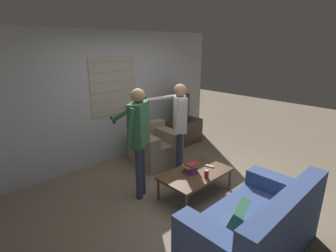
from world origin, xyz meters
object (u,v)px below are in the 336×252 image
Objects in this scene: armchair_beige at (154,147)px; person_left_standing at (138,131)px; soda_can at (206,174)px; spare_remote at (210,166)px; coffee_table at (196,174)px; book_stack at (191,168)px; person_right_standing at (179,119)px; couch_blue at (256,229)px; tv at (184,109)px.

armchair_beige is 1.42m from person_left_standing.
spare_remote is at bearing 30.46° from soda_can.
soda_can reaches higher than coffee_table.
person_right_standing is at bearing 58.71° from book_stack.
person_left_standing reaches higher than book_stack.
armchair_beige is at bearing 77.16° from coffee_table.
book_stack is (-0.39, -0.64, -0.58)m from person_right_standing.
person_right_standing reaches higher than book_stack.
armchair_beige is at bearing 73.62° from couch_blue.
spare_remote is (0.31, -0.03, 0.05)m from coffee_table.
spare_remote is at bearing 96.78° from armchair_beige.
person_right_standing is 6.59× the size of book_stack.
couch_blue is 2.00m from person_left_standing.
spare_remote is (-0.03, -0.73, -0.65)m from person_right_standing.
person_left_standing reaches higher than person_right_standing.
person_right_standing reaches higher than coffee_table.
soda_can is (0.03, -0.28, -0.01)m from book_stack.
person_right_standing is 0.95m from book_stack.
couch_blue is 2.72m from armchair_beige.
couch_blue is 1.47m from spare_remote.
couch_blue is 1.86× the size of armchair_beige.
couch_blue is 13.14× the size of soda_can.
armchair_beige is 1.59m from soda_can.
tv is at bearing -11.23° from person_right_standing.
person_left_standing is at bearing -9.55° from tv.
armchair_beige is at bearing 74.50° from book_stack.
tv is 1.54m from person_right_standing.
soda_can is at bearing -165.57° from spare_remote.
armchair_beige is at bearing -20.61° from tv.
coffee_table is (0.46, 1.27, 0.02)m from couch_blue.
spare_remote is at bearing -4.96° from coffee_table.
armchair_beige is 1.37m from coffee_table.
coffee_table is at bearing 70.00° from couch_blue.
coffee_table is 1.51× the size of tv.
book_stack is (0.41, 1.33, 0.13)m from couch_blue.
armchair_beige is 0.95m from person_right_standing.
book_stack is at bearing 96.33° from soda_can.
tv is 2.43m from person_left_standing.
person_left_standing is 1.03× the size of person_right_standing.
armchair_beige is at bearing 74.34° from spare_remote.
person_left_standing is 6.79× the size of book_stack.
person_right_standing is (-1.17, -0.98, 0.19)m from tv.
book_stack is 1.99× the size of soda_can.
couch_blue reaches higher than book_stack.
tv is at bearing -6.05° from person_left_standing.
spare_remote is (0.36, -0.09, -0.07)m from book_stack.
soda_can is (0.63, -0.80, -0.63)m from person_left_standing.
couch_blue is 0.97× the size of person_left_standing.
coffee_table is 0.66× the size of person_left_standing.
person_left_standing is 1.20m from soda_can.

